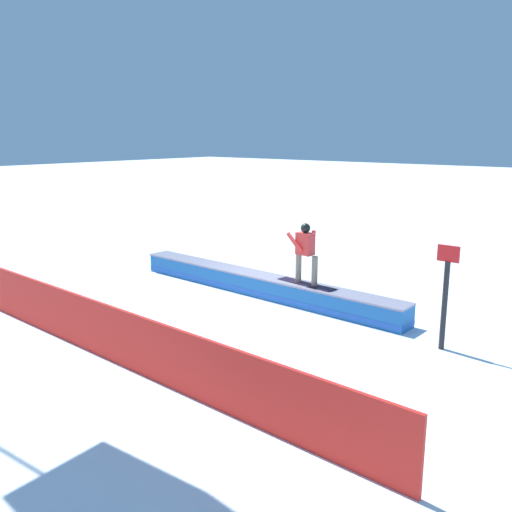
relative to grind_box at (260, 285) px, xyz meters
The scene contains 5 objects.
ground_plane 0.24m from the grind_box, ahead, with size 120.00×120.00×0.00m, color white.
grind_box is the anchor object (origin of this frame).
snowboarder 1.72m from the grind_box, behind, with size 1.58×0.47×1.43m.
safety_fence 4.84m from the grind_box, 90.00° to the left, with size 12.62×0.06×1.03m, color red.
trail_marker 4.94m from the grind_box, behind, with size 0.40×0.10×1.97m.
Camera 1 is at (-8.26, 10.23, 3.93)m, focal length 38.44 mm.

